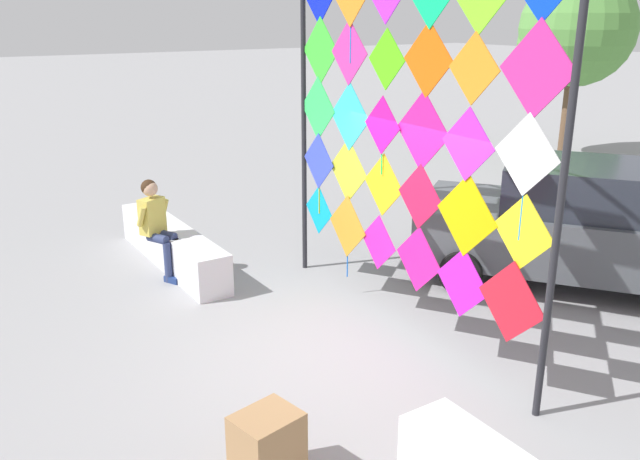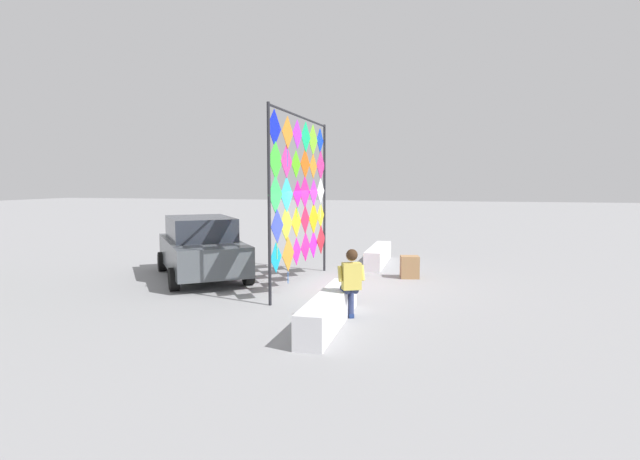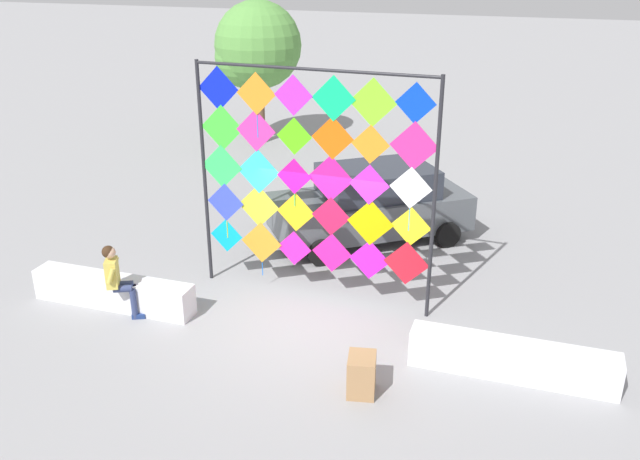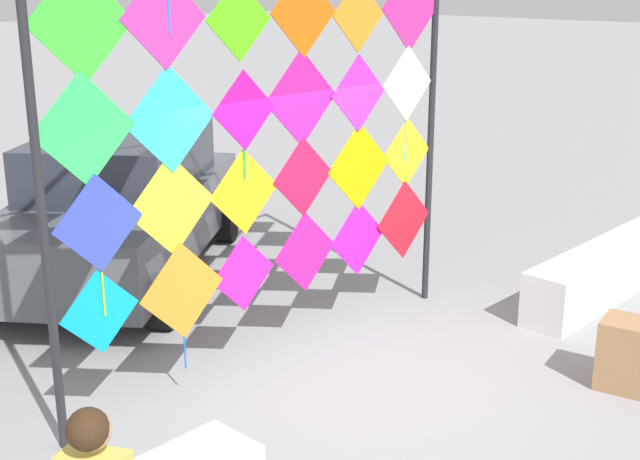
{
  "view_description": "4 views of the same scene",
  "coord_description": "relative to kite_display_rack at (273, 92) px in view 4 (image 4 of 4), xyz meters",
  "views": [
    {
      "loc": [
        5.51,
        -3.73,
        3.66
      ],
      "look_at": [
        -0.75,
        0.33,
        1.21
      ],
      "focal_mm": 37.04,
      "sensor_mm": 36.0,
      "label": 1
    },
    {
      "loc": [
        -12.73,
        -2.54,
        2.73
      ],
      "look_at": [
        -0.14,
        0.58,
        1.47
      ],
      "focal_mm": 28.13,
      "sensor_mm": 36.0,
      "label": 2
    },
    {
      "loc": [
        3.59,
        -10.02,
        6.33
      ],
      "look_at": [
        0.09,
        0.65,
        1.6
      ],
      "focal_mm": 38.01,
      "sensor_mm": 36.0,
      "label": 3
    },
    {
      "loc": [
        -5.34,
        -4.29,
        3.52
      ],
      "look_at": [
        -0.41,
        0.31,
        1.49
      ],
      "focal_mm": 47.59,
      "sensor_mm": 36.0,
      "label": 4
    }
  ],
  "objects": [
    {
      "name": "parked_car",
      "position": [
        0.4,
        3.08,
        -1.67
      ],
      "size": [
        4.69,
        4.18,
        1.72
      ],
      "color": "#4C5156",
      "rests_on": "ground"
    },
    {
      "name": "plaza_ledge_right",
      "position": [
        3.85,
        -1.54,
        -2.24
      ],
      "size": [
        3.23,
        0.5,
        0.6
      ],
      "primitive_type": "cube",
      "color": "silver",
      "rests_on": "ground"
    },
    {
      "name": "kite_display_rack",
      "position": [
        0.0,
        0.0,
        0.0
      ],
      "size": [
        4.56,
        0.24,
        4.43
      ],
      "color": "#232328",
      "rests_on": "ground"
    },
    {
      "name": "ground",
      "position": [
        0.2,
        -1.07,
        -2.54
      ],
      "size": [
        120.0,
        120.0,
        0.0
      ],
      "primitive_type": "plane",
      "color": "gray"
    },
    {
      "name": "cardboard_box_large",
      "position": [
        1.71,
        -2.71,
        -2.22
      ],
      "size": [
        0.51,
        0.58,
        0.63
      ],
      "primitive_type": "cube",
      "rotation": [
        0.0,
        0.0,
        0.19
      ],
      "color": "#9E754C",
      "rests_on": "ground"
    }
  ]
}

